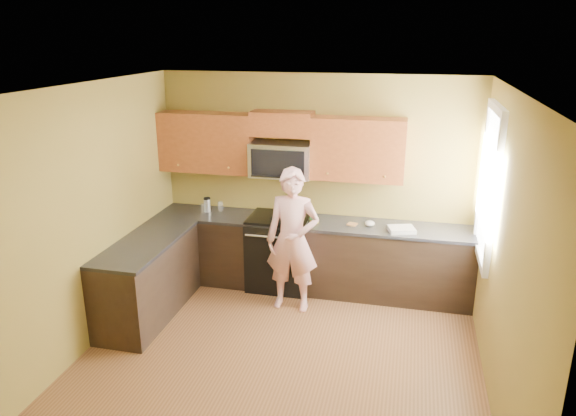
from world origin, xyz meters
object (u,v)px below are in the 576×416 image
(stove, at_px, (280,252))
(travel_mug, at_px, (208,211))
(woman, at_px, (292,240))
(frying_pan, at_px, (281,223))
(butter_tub, at_px, (314,223))
(microwave, at_px, (282,176))

(stove, height_order, travel_mug, travel_mug)
(stove, distance_m, woman, 0.71)
(frying_pan, xyz_separation_m, butter_tub, (0.37, 0.20, -0.03))
(frying_pan, xyz_separation_m, travel_mug, (-1.08, 0.31, -0.03))
(microwave, height_order, frying_pan, microwave)
(frying_pan, height_order, butter_tub, frying_pan)
(microwave, relative_size, woman, 0.44)
(woman, bearing_deg, microwave, 114.64)
(frying_pan, bearing_deg, woman, -45.72)
(stove, xyz_separation_m, butter_tub, (0.45, -0.03, 0.45))
(microwave, distance_m, butter_tub, 0.72)
(stove, bearing_deg, woman, -61.18)
(microwave, relative_size, travel_mug, 4.01)
(microwave, height_order, travel_mug, microwave)
(woman, relative_size, butter_tub, 14.93)
(stove, distance_m, microwave, 0.98)
(butter_tub, xyz_separation_m, travel_mug, (-1.45, 0.11, 0.00))
(stove, distance_m, travel_mug, 1.09)
(stove, relative_size, travel_mug, 5.02)
(woman, height_order, travel_mug, woman)
(microwave, distance_m, frying_pan, 0.62)
(microwave, xyz_separation_m, travel_mug, (-0.99, -0.05, -0.53))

